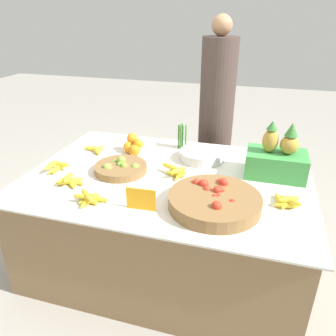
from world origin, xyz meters
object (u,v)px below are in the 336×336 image
tomato_basket (215,200)px  produce_crate (277,159)px  lime_bowl (121,168)px  vendor_person (216,122)px  price_sign (141,199)px  metal_bowl (202,155)px

tomato_basket → produce_crate: 0.55m
lime_bowl → vendor_person: bearing=64.6°
produce_crate → vendor_person: vendor_person is taller
produce_crate → tomato_basket: bearing=-123.1°
price_sign → lime_bowl: bearing=123.2°
metal_bowl → produce_crate: produce_crate is taller
lime_bowl → price_sign: bearing=-53.4°
price_sign → produce_crate: produce_crate is taller
tomato_basket → price_sign: (-0.35, -0.13, 0.02)m
lime_bowl → price_sign: 0.47m
price_sign → vendor_person: bearing=79.2°
price_sign → produce_crate: size_ratio=0.44×
produce_crate → metal_bowl: bearing=167.0°
lime_bowl → produce_crate: bearing=13.1°
lime_bowl → price_sign: size_ratio=2.11×
lime_bowl → produce_crate: 0.96m
price_sign → tomato_basket: bearing=16.9°
vendor_person → tomato_basket: bearing=-81.4°
metal_bowl → price_sign: (-0.18, -0.70, 0.03)m
metal_bowl → lime_bowl: bearing=-144.3°
lime_bowl → price_sign: price_sign is taller
tomato_basket → price_sign: size_ratio=3.07×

